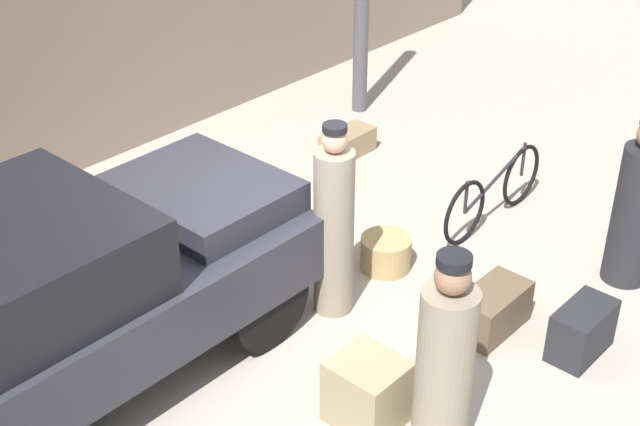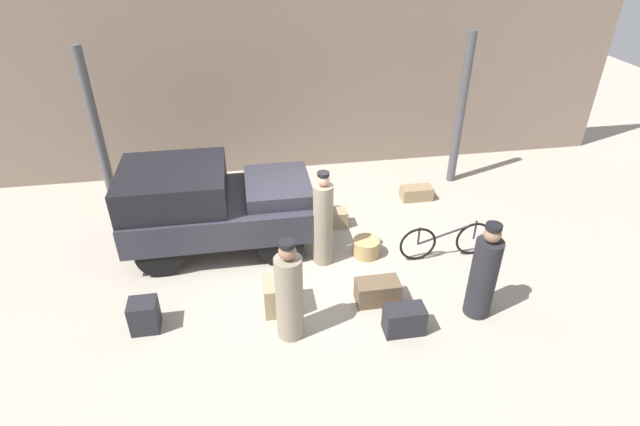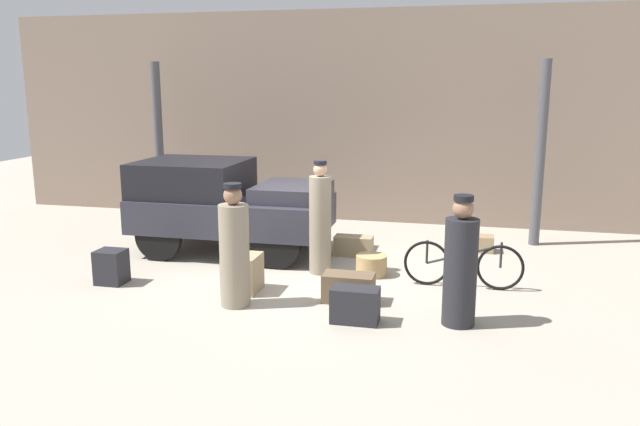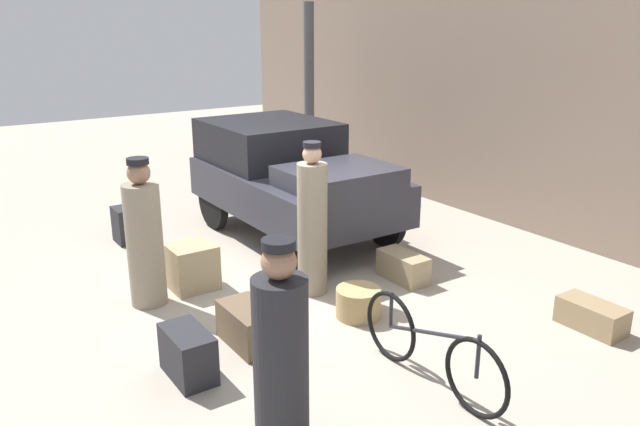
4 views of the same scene
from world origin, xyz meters
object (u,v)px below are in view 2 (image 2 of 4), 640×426
(suitcase_tan_flat, at_px, (416,193))
(trunk_wicker_pale, at_px, (330,219))
(porter_standing_middle, at_px, (323,222))
(truck, at_px, (210,202))
(bicycle, at_px, (446,241))
(trunk_large_brown, at_px, (404,320))
(porter_carrying_trunk, at_px, (289,294))
(wicker_basket, at_px, (366,247))
(suitcase_small_leather, at_px, (144,315))
(trunk_umber_medium, at_px, (279,295))
(suitcase_black_upright, at_px, (377,291))
(porter_with_bicycle, at_px, (484,275))

(suitcase_tan_flat, distance_m, trunk_wicker_pale, 2.22)
(porter_standing_middle, bearing_deg, truck, 155.73)
(bicycle, distance_m, trunk_large_brown, 2.16)
(trunk_wicker_pale, relative_size, trunk_large_brown, 1.10)
(porter_carrying_trunk, bearing_deg, wicker_basket, 47.72)
(trunk_wicker_pale, height_order, trunk_large_brown, trunk_large_brown)
(suitcase_small_leather, bearing_deg, porter_standing_middle, 22.90)
(porter_carrying_trunk, bearing_deg, porter_standing_middle, 65.33)
(trunk_umber_medium, bearing_deg, porter_standing_middle, 51.63)
(truck, bearing_deg, suitcase_small_leather, -115.25)
(bicycle, xyz_separation_m, trunk_large_brown, (-1.32, -1.71, -0.12))
(porter_carrying_trunk, height_order, suitcase_tan_flat, porter_carrying_trunk)
(trunk_wicker_pale, xyz_separation_m, trunk_large_brown, (0.57, -3.07, 0.05))
(porter_carrying_trunk, relative_size, suitcase_small_leather, 3.26)
(wicker_basket, height_order, trunk_umber_medium, trunk_umber_medium)
(trunk_wicker_pale, bearing_deg, porter_carrying_trunk, -111.75)
(trunk_large_brown, relative_size, suitcase_small_leather, 1.17)
(bicycle, distance_m, suitcase_black_upright, 1.83)
(wicker_basket, distance_m, suitcase_tan_flat, 2.44)
(truck, height_order, trunk_large_brown, truck)
(suitcase_tan_flat, xyz_separation_m, trunk_wicker_pale, (-2.07, -0.78, 0.03))
(porter_with_bicycle, xyz_separation_m, suitcase_black_upright, (-1.50, 0.51, -0.55))
(truck, bearing_deg, trunk_large_brown, -44.64)
(porter_carrying_trunk, xyz_separation_m, trunk_wicker_pale, (1.13, 2.84, -0.60))
(bicycle, relative_size, trunk_wicker_pale, 2.61)
(wicker_basket, bearing_deg, trunk_large_brown, -87.41)
(porter_carrying_trunk, relative_size, trunk_wicker_pale, 2.53)
(bicycle, distance_m, trunk_wicker_pale, 2.33)
(porter_standing_middle, bearing_deg, porter_with_bicycle, -38.21)
(porter_carrying_trunk, bearing_deg, bicycle, 26.09)
(suitcase_black_upright, bearing_deg, suitcase_small_leather, -179.54)
(suitcase_black_upright, height_order, suitcase_small_leather, suitcase_small_leather)
(bicycle, relative_size, suitcase_black_upright, 2.48)
(porter_standing_middle, bearing_deg, suitcase_tan_flat, 38.21)
(porter_with_bicycle, distance_m, trunk_umber_medium, 3.18)
(trunk_umber_medium, bearing_deg, porter_carrying_trunk, -79.26)
(truck, xyz_separation_m, suitcase_small_leather, (-1.01, -2.13, -0.66))
(suitcase_black_upright, bearing_deg, wicker_basket, 84.19)
(suitcase_tan_flat, relative_size, suitcase_small_leather, 1.30)
(porter_carrying_trunk, xyz_separation_m, suitcase_black_upright, (1.48, 0.50, -0.57))
(porter_standing_middle, bearing_deg, bicycle, -6.09)
(truck, bearing_deg, trunk_wicker_pale, 5.93)
(wicker_basket, bearing_deg, trunk_wicker_pale, 114.13)
(suitcase_tan_flat, xyz_separation_m, trunk_umber_medium, (-3.32, -3.04, 0.13))
(suitcase_tan_flat, bearing_deg, bicycle, -94.99)
(porter_with_bicycle, bearing_deg, truck, 147.84)
(wicker_basket, bearing_deg, suitcase_small_leather, -160.97)
(trunk_umber_medium, bearing_deg, suitcase_small_leather, -176.80)
(porter_with_bicycle, relative_size, suitcase_black_upright, 2.35)
(trunk_umber_medium, distance_m, trunk_large_brown, 1.99)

